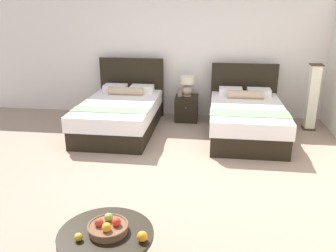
{
  "coord_description": "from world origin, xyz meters",
  "views": [
    {
      "loc": [
        0.52,
        -4.4,
        2.28
      ],
      "look_at": [
        -0.1,
        0.51,
        0.56
      ],
      "focal_mm": 38.12,
      "sensor_mm": 36.0,
      "label": 1
    }
  ],
  "objects_px": {
    "table_lamp": "(187,84)",
    "loose_orange": "(142,236)",
    "loose_apple": "(78,237)",
    "nightstand": "(187,108)",
    "bed_near_window": "(121,114)",
    "floor_lamp_corner": "(312,97)",
    "fruit_bowl": "(108,227)",
    "bed_near_corner": "(246,118)",
    "vase": "(180,93)",
    "coffee_table": "(106,245)"
  },
  "relations": [
    {
      "from": "nightstand",
      "to": "loose_apple",
      "type": "height_order",
      "value": "loose_apple"
    },
    {
      "from": "coffee_table",
      "to": "floor_lamp_corner",
      "type": "relative_size",
      "value": 0.66
    },
    {
      "from": "loose_apple",
      "to": "loose_orange",
      "type": "relative_size",
      "value": 0.77
    },
    {
      "from": "fruit_bowl",
      "to": "floor_lamp_corner",
      "type": "height_order",
      "value": "floor_lamp_corner"
    },
    {
      "from": "loose_apple",
      "to": "coffee_table",
      "type": "bearing_deg",
      "value": 33.45
    },
    {
      "from": "vase",
      "to": "floor_lamp_corner",
      "type": "bearing_deg",
      "value": -4.76
    },
    {
      "from": "bed_near_window",
      "to": "vase",
      "type": "distance_m",
      "value": 1.29
    },
    {
      "from": "bed_near_corner",
      "to": "vase",
      "type": "distance_m",
      "value": 1.47
    },
    {
      "from": "fruit_bowl",
      "to": "loose_orange",
      "type": "xyz_separation_m",
      "value": [
        0.31,
        -0.09,
        -0.0
      ]
    },
    {
      "from": "bed_near_window",
      "to": "loose_apple",
      "type": "xyz_separation_m",
      "value": [
        0.64,
        -3.86,
        0.16
      ]
    },
    {
      "from": "fruit_bowl",
      "to": "coffee_table",
      "type": "bearing_deg",
      "value": -132.67
    },
    {
      "from": "fruit_bowl",
      "to": "floor_lamp_corner",
      "type": "xyz_separation_m",
      "value": [
        2.69,
        4.23,
        0.13
      ]
    },
    {
      "from": "nightstand",
      "to": "table_lamp",
      "type": "xyz_separation_m",
      "value": [
        0.0,
        0.02,
        0.49
      ]
    },
    {
      "from": "coffee_table",
      "to": "floor_lamp_corner",
      "type": "height_order",
      "value": "floor_lamp_corner"
    },
    {
      "from": "nightstand",
      "to": "vase",
      "type": "height_order",
      "value": "vase"
    },
    {
      "from": "table_lamp",
      "to": "loose_orange",
      "type": "distance_m",
      "value": 4.59
    },
    {
      "from": "loose_apple",
      "to": "bed_near_corner",
      "type": "bearing_deg",
      "value": 66.76
    },
    {
      "from": "table_lamp",
      "to": "floor_lamp_corner",
      "type": "relative_size",
      "value": 0.32
    },
    {
      "from": "bed_near_corner",
      "to": "floor_lamp_corner",
      "type": "bearing_deg",
      "value": 22.54
    },
    {
      "from": "bed_near_corner",
      "to": "table_lamp",
      "type": "bearing_deg",
      "value": 145.16
    },
    {
      "from": "nightstand",
      "to": "coffee_table",
      "type": "relative_size",
      "value": 0.62
    },
    {
      "from": "table_lamp",
      "to": "vase",
      "type": "bearing_deg",
      "value": -156.1
    },
    {
      "from": "vase",
      "to": "loose_orange",
      "type": "bearing_deg",
      "value": -88.55
    },
    {
      "from": "nightstand",
      "to": "bed_near_window",
      "type": "bearing_deg",
      "value": -147.37
    },
    {
      "from": "bed_near_corner",
      "to": "fruit_bowl",
      "type": "height_order",
      "value": "bed_near_corner"
    },
    {
      "from": "bed_near_window",
      "to": "nightstand",
      "type": "height_order",
      "value": "bed_near_window"
    },
    {
      "from": "vase",
      "to": "coffee_table",
      "type": "xyz_separation_m",
      "value": [
        -0.21,
        -4.45,
        -0.26
      ]
    },
    {
      "from": "bed_near_corner",
      "to": "vase",
      "type": "relative_size",
      "value": 14.11
    },
    {
      "from": "vase",
      "to": "nightstand",
      "type": "bearing_deg",
      "value": 16.44
    },
    {
      "from": "table_lamp",
      "to": "bed_near_corner",
      "type": "bearing_deg",
      "value": -34.84
    },
    {
      "from": "bed_near_window",
      "to": "fruit_bowl",
      "type": "height_order",
      "value": "bed_near_window"
    },
    {
      "from": "fruit_bowl",
      "to": "loose_apple",
      "type": "distance_m",
      "value": 0.25
    },
    {
      "from": "loose_orange",
      "to": "floor_lamp_corner",
      "type": "relative_size",
      "value": 0.07
    },
    {
      "from": "bed_near_corner",
      "to": "table_lamp",
      "type": "distance_m",
      "value": 1.43
    },
    {
      "from": "loose_apple",
      "to": "fruit_bowl",
      "type": "bearing_deg",
      "value": 34.93
    },
    {
      "from": "floor_lamp_corner",
      "to": "fruit_bowl",
      "type": "bearing_deg",
      "value": -122.42
    },
    {
      "from": "loose_apple",
      "to": "floor_lamp_corner",
      "type": "relative_size",
      "value": 0.06
    },
    {
      "from": "bed_near_window",
      "to": "table_lamp",
      "type": "bearing_deg",
      "value": 33.32
    },
    {
      "from": "bed_near_window",
      "to": "coffee_table",
      "type": "bearing_deg",
      "value": -77.5
    },
    {
      "from": "coffee_table",
      "to": "loose_orange",
      "type": "bearing_deg",
      "value": -11.33
    },
    {
      "from": "bed_near_window",
      "to": "fruit_bowl",
      "type": "bearing_deg",
      "value": -77.16
    },
    {
      "from": "bed_near_window",
      "to": "floor_lamp_corner",
      "type": "xyz_separation_m",
      "value": [
        3.53,
        0.51,
        0.3
      ]
    },
    {
      "from": "vase",
      "to": "loose_orange",
      "type": "xyz_separation_m",
      "value": [
        0.11,
        -4.52,
        -0.09
      ]
    },
    {
      "from": "table_lamp",
      "to": "nightstand",
      "type": "bearing_deg",
      "value": -90.0
    },
    {
      "from": "nightstand",
      "to": "vase",
      "type": "xyz_separation_m",
      "value": [
        -0.14,
        -0.04,
        0.33
      ]
    },
    {
      "from": "loose_orange",
      "to": "bed_near_corner",
      "type": "bearing_deg",
      "value": 73.29
    },
    {
      "from": "loose_apple",
      "to": "loose_orange",
      "type": "height_order",
      "value": "loose_orange"
    },
    {
      "from": "bed_near_corner",
      "to": "nightstand",
      "type": "bearing_deg",
      "value": 145.86
    },
    {
      "from": "loose_apple",
      "to": "bed_near_window",
      "type": "bearing_deg",
      "value": 99.42
    },
    {
      "from": "nightstand",
      "to": "coffee_table",
      "type": "distance_m",
      "value": 4.51
    }
  ]
}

